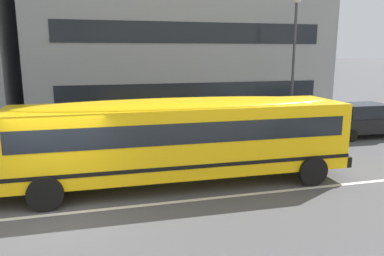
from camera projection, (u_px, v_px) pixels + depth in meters
The scene contains 6 objects.
ground_plane at pixel (60, 214), 9.55m from camera, with size 400.00×400.00×0.00m, color #4C4C4F.
sidewalk_far at pixel (75, 140), 17.57m from camera, with size 120.00×3.00×0.01m, color gray.
lane_centreline at pixel (60, 214), 9.55m from camera, with size 110.00×0.16×0.01m, color silver.
school_bus at pixel (174, 134), 11.44m from camera, with size 12.15×2.98×2.71m.
parked_car_black_beside_sign at pixel (363, 120), 18.14m from camera, with size 3.95×1.98×1.64m.
street_lamp at pixel (294, 48), 18.77m from camera, with size 0.44×0.44×6.80m.
Camera 1 is at (1.04, -9.47, 4.12)m, focal length 34.47 mm.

